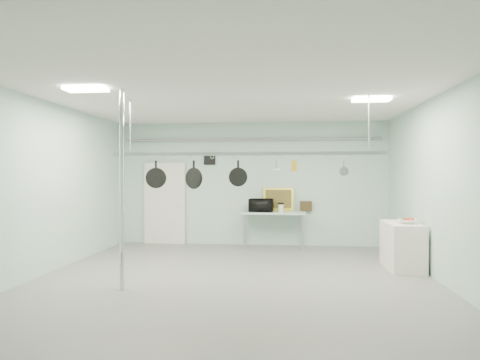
# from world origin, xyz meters

# --- Properties ---
(floor) EXTENTS (8.00, 8.00, 0.00)m
(floor) POSITION_xyz_m (0.00, 0.00, 0.00)
(floor) COLOR gray
(floor) RESTS_ON ground
(ceiling) EXTENTS (7.00, 8.00, 0.02)m
(ceiling) POSITION_xyz_m (0.00, 0.00, 3.19)
(ceiling) COLOR silver
(ceiling) RESTS_ON back_wall
(back_wall) EXTENTS (7.00, 0.02, 3.20)m
(back_wall) POSITION_xyz_m (0.00, 3.99, 1.60)
(back_wall) COLOR silver
(back_wall) RESTS_ON floor
(right_wall) EXTENTS (0.02, 8.00, 3.20)m
(right_wall) POSITION_xyz_m (3.49, 0.00, 1.60)
(right_wall) COLOR silver
(right_wall) RESTS_ON floor
(door) EXTENTS (1.10, 0.10, 2.20)m
(door) POSITION_xyz_m (-2.30, 3.94, 1.05)
(door) COLOR silver
(door) RESTS_ON floor
(wall_vent) EXTENTS (0.30, 0.04, 0.30)m
(wall_vent) POSITION_xyz_m (-1.10, 3.97, 2.25)
(wall_vent) COLOR black
(wall_vent) RESTS_ON back_wall
(conduit_pipe) EXTENTS (6.60, 0.07, 0.07)m
(conduit_pipe) POSITION_xyz_m (0.00, 3.90, 2.75)
(conduit_pipe) COLOR gray
(conduit_pipe) RESTS_ON back_wall
(chrome_pole) EXTENTS (0.08, 0.08, 3.20)m
(chrome_pole) POSITION_xyz_m (-1.70, -0.60, 1.60)
(chrome_pole) COLOR silver
(chrome_pole) RESTS_ON floor
(prep_table) EXTENTS (1.60, 0.70, 0.91)m
(prep_table) POSITION_xyz_m (0.60, 3.60, 0.83)
(prep_table) COLOR #A2BFB2
(prep_table) RESTS_ON floor
(side_cabinet) EXTENTS (0.60, 1.20, 0.90)m
(side_cabinet) POSITION_xyz_m (3.15, 1.40, 0.45)
(side_cabinet) COLOR white
(side_cabinet) RESTS_ON floor
(pot_rack) EXTENTS (4.80, 0.06, 1.00)m
(pot_rack) POSITION_xyz_m (0.20, 0.30, 2.23)
(pot_rack) COLOR #B7B7BC
(pot_rack) RESTS_ON ceiling
(light_panel_left) EXTENTS (0.65, 0.30, 0.05)m
(light_panel_left) POSITION_xyz_m (-2.20, -0.80, 3.16)
(light_panel_left) COLOR white
(light_panel_left) RESTS_ON ceiling
(light_panel_right) EXTENTS (0.65, 0.30, 0.05)m
(light_panel_right) POSITION_xyz_m (2.40, 0.60, 3.16)
(light_panel_right) COLOR white
(light_panel_right) RESTS_ON ceiling
(microwave) EXTENTS (0.62, 0.45, 0.32)m
(microwave) POSITION_xyz_m (0.29, 3.56, 1.07)
(microwave) COLOR black
(microwave) RESTS_ON prep_table
(coffee_canister) EXTENTS (0.14, 0.14, 0.19)m
(coffee_canister) POSITION_xyz_m (0.78, 3.47, 1.00)
(coffee_canister) COLOR silver
(coffee_canister) RESTS_ON prep_table
(painting_large) EXTENTS (0.78, 0.15, 0.58)m
(painting_large) POSITION_xyz_m (0.71, 3.90, 1.20)
(painting_large) COLOR gold
(painting_large) RESTS_ON prep_table
(painting_small) EXTENTS (0.30, 0.09, 0.25)m
(painting_small) POSITION_xyz_m (1.42, 3.90, 1.03)
(painting_small) COLOR #352712
(painting_small) RESTS_ON prep_table
(fruit_bowl) EXTENTS (0.38, 0.38, 0.09)m
(fruit_bowl) POSITION_xyz_m (3.20, 1.23, 0.94)
(fruit_bowl) COLOR silver
(fruit_bowl) RESTS_ON side_cabinet
(skillet_left) EXTENTS (0.37, 0.11, 0.49)m
(skillet_left) POSITION_xyz_m (-1.42, 0.30, 1.84)
(skillet_left) COLOR black
(skillet_left) RESTS_ON pot_rack
(skillet_mid) EXTENTS (0.36, 0.22, 0.51)m
(skillet_mid) POSITION_xyz_m (-0.73, 0.30, 1.83)
(skillet_mid) COLOR black
(skillet_mid) RESTS_ON pot_rack
(skillet_right) EXTENTS (0.33, 0.15, 0.46)m
(skillet_right) POSITION_xyz_m (0.06, 0.30, 1.85)
(skillet_right) COLOR black
(skillet_right) RESTS_ON pot_rack
(whisk) EXTENTS (0.20, 0.20, 0.31)m
(whisk) POSITION_xyz_m (0.73, 0.30, 1.93)
(whisk) COLOR silver
(whisk) RESTS_ON pot_rack
(grater) EXTENTS (0.09, 0.02, 0.21)m
(grater) POSITION_xyz_m (1.04, 0.30, 1.98)
(grater) COLOR #C1CD18
(grater) RESTS_ON pot_rack
(saucepan) EXTENTS (0.16, 0.09, 0.27)m
(saucepan) POSITION_xyz_m (1.88, 0.30, 1.95)
(saucepan) COLOR #ACACB1
(saucepan) RESTS_ON pot_rack
(fruit_cluster) EXTENTS (0.24, 0.24, 0.09)m
(fruit_cluster) POSITION_xyz_m (3.20, 1.23, 0.98)
(fruit_cluster) COLOR #AB130F
(fruit_cluster) RESTS_ON fruit_bowl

